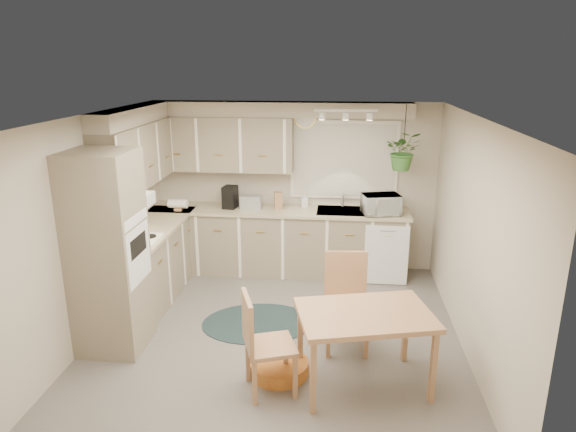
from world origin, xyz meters
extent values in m
plane|color=#625C57|center=(0.00, 0.00, 0.00)|extent=(4.20, 4.20, 0.00)
plane|color=white|center=(0.00, 0.00, 2.40)|extent=(4.20, 4.20, 0.00)
cube|color=#B5A995|center=(0.00, 2.10, 1.20)|extent=(4.00, 0.04, 2.40)
cube|color=#B5A995|center=(0.00, -2.10, 1.20)|extent=(4.00, 0.04, 2.40)
cube|color=#B5A995|center=(-2.00, 0.00, 1.20)|extent=(0.04, 4.20, 2.40)
cube|color=#B5A995|center=(2.00, 0.00, 1.20)|extent=(0.04, 4.20, 2.40)
cube|color=gray|center=(-1.70, 0.88, 0.45)|extent=(0.60, 1.85, 0.90)
cube|color=gray|center=(-0.20, 1.80, 0.45)|extent=(3.60, 0.60, 0.90)
cube|color=#BCB089|center=(-1.69, 0.88, 0.92)|extent=(0.64, 1.89, 0.04)
cube|color=#BCB089|center=(-0.20, 1.79, 0.92)|extent=(3.64, 0.64, 0.04)
cube|color=gray|center=(-1.68, -0.38, 1.05)|extent=(0.65, 0.65, 2.10)
cube|color=white|center=(-1.35, -0.38, 1.05)|extent=(0.02, 0.56, 0.58)
cube|color=gray|center=(-1.82, 1.00, 1.83)|extent=(0.35, 2.00, 0.75)
cube|color=gray|center=(-1.00, 1.93, 1.83)|extent=(2.00, 0.35, 0.75)
cube|color=#B5A995|center=(-1.85, 1.00, 2.30)|extent=(0.30, 2.00, 0.20)
cube|color=#B5A995|center=(-0.20, 1.95, 2.30)|extent=(3.60, 0.30, 0.20)
cube|color=white|center=(-1.68, 0.30, 0.94)|extent=(0.52, 0.58, 0.02)
cube|color=white|center=(-1.70, 0.30, 1.40)|extent=(0.40, 0.60, 0.14)
cube|color=white|center=(0.70, 2.07, 1.60)|extent=(1.40, 0.02, 1.00)
cube|color=silver|center=(0.70, 2.08, 1.60)|extent=(1.50, 0.02, 1.10)
cube|color=#ABADB3|center=(0.70, 1.80, 0.90)|extent=(0.70, 0.48, 0.10)
cube|color=white|center=(1.30, 1.49, 0.42)|extent=(0.58, 0.02, 0.83)
cube|color=white|center=(0.70, 1.55, 2.33)|extent=(0.80, 0.04, 0.04)
cylinder|color=#E0BD4F|center=(0.15, 2.07, 2.18)|extent=(0.30, 0.03, 0.30)
cube|color=#AB7D55|center=(0.91, -0.82, 0.37)|extent=(1.35, 1.06, 0.75)
cube|color=#AB7D55|center=(0.07, -0.97, 0.48)|extent=(0.57, 0.57, 0.96)
cube|color=#AB7D55|center=(0.76, -0.18, 0.51)|extent=(0.51, 0.51, 1.01)
ellipsoid|color=black|center=(-0.25, 0.25, 0.01)|extent=(1.46, 1.20, 0.01)
cylinder|color=#BE6C26|center=(0.11, -0.72, 0.07)|extent=(0.75, 0.75, 0.13)
imported|color=white|center=(1.21, 1.70, 1.11)|extent=(0.54, 0.38, 0.33)
imported|color=white|center=(0.16, 1.95, 0.99)|extent=(0.13, 0.22, 0.09)
imported|color=#376C2B|center=(1.46, 1.70, 1.75)|extent=(0.49, 0.54, 0.40)
cube|color=black|center=(-0.87, 1.80, 1.10)|extent=(0.21, 0.24, 0.31)
cube|color=#ABADB3|center=(-0.58, 1.82, 1.03)|extent=(0.30, 0.17, 0.18)
cube|color=#AB7D55|center=(-0.20, 1.85, 1.06)|extent=(0.13, 0.13, 0.23)
camera|label=1|loc=(0.64, -5.04, 2.92)|focal=32.00mm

